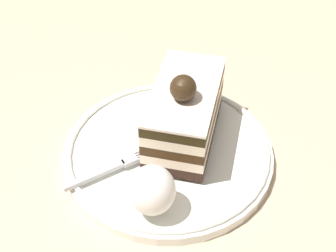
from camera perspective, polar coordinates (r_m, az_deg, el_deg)
name	(u,v)px	position (r m, az deg, el deg)	size (l,w,h in m)	color
ground_plane	(192,159)	(0.53, 2.83, -3.82)	(2.40, 2.40, 0.00)	tan
dessert_plate	(168,152)	(0.53, 0.00, -3.02)	(0.22, 0.22, 0.02)	white
cake_slice	(184,112)	(0.51, 1.90, 1.63)	(0.09, 0.14, 0.09)	black
whipped_cream_dollop	(156,192)	(0.45, -1.40, -7.58)	(0.04, 0.04, 0.05)	white
fork	(116,166)	(0.50, -5.96, -4.61)	(0.06, 0.10, 0.00)	silver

